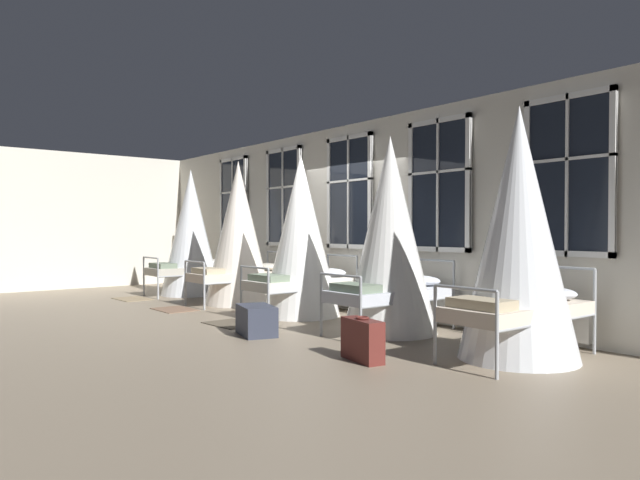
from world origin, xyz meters
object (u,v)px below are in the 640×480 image
(cot_fifth, at_px, (519,237))
(travel_trunk, at_px, (256,320))
(cot_second, at_px, (238,235))
(cot_first, at_px, (191,234))
(suitcase_dark, at_px, (362,340))
(cot_fourth, at_px, (390,238))
(cot_third, at_px, (301,238))

(cot_fifth, bearing_deg, travel_trunk, 117.38)
(cot_second, xyz_separation_m, travel_trunk, (2.92, -1.47, -1.09))
(cot_fifth, bearing_deg, cot_second, 91.04)
(cot_first, xyz_separation_m, suitcase_dark, (6.83, -1.41, -1.06))
(cot_fourth, height_order, travel_trunk, cot_fourth)
(cot_fifth, bearing_deg, suitcase_dark, 145.80)
(suitcase_dark, bearing_deg, cot_fourth, 135.34)
(cot_first, bearing_deg, cot_fourth, -89.06)
(cot_fifth, height_order, travel_trunk, cot_fifth)
(travel_trunk, bearing_deg, suitcase_dark, 1.91)
(cot_second, xyz_separation_m, cot_fourth, (3.87, 0.03, -0.01))
(cot_third, height_order, cot_fifth, cot_fifth)
(travel_trunk, bearing_deg, cot_third, 124.03)
(cot_third, bearing_deg, cot_second, 89.44)
(cot_second, height_order, travel_trunk, cot_second)
(cot_third, relative_size, cot_fourth, 0.98)
(suitcase_dark, bearing_deg, cot_first, 178.91)
(cot_second, height_order, cot_fourth, cot_second)
(cot_fourth, bearing_deg, cot_first, 89.92)
(cot_third, height_order, suitcase_dark, cot_third)
(cot_first, bearing_deg, suitcase_dark, -101.03)
(cot_third, xyz_separation_m, cot_fifth, (3.93, -0.06, 0.05))
(cot_third, bearing_deg, travel_trunk, -146.88)
(cot_fifth, bearing_deg, cot_first, 91.16)
(cot_third, distance_m, cot_fourth, 1.96)
(cot_first, height_order, travel_trunk, cot_first)
(cot_first, bearing_deg, cot_fifth, -89.77)
(cot_fourth, relative_size, cot_fifth, 0.98)
(suitcase_dark, bearing_deg, cot_fifth, 64.81)
(cot_third, xyz_separation_m, travel_trunk, (1.00, -1.48, -1.05))
(cot_second, relative_size, cot_fifth, 0.99)
(cot_fifth, distance_m, travel_trunk, 3.44)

